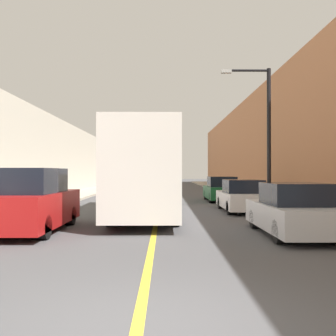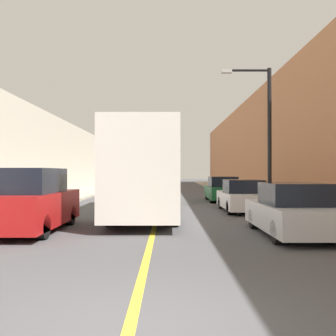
# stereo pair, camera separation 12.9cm
# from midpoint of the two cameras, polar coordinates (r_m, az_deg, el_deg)

# --- Properties ---
(ground_plane) EXTENTS (200.00, 200.00, 0.00)m
(ground_plane) POSITION_cam_midpoint_polar(r_m,az_deg,el_deg) (5.01, -5.29, -22.22)
(ground_plane) COLOR #474749
(sidewalk_left) EXTENTS (2.93, 72.00, 0.16)m
(sidewalk_left) POSITION_cam_midpoint_polar(r_m,az_deg,el_deg) (35.38, -11.83, -3.44)
(sidewalk_left) COLOR #A89E8C
(sidewalk_left) RESTS_ON ground
(sidewalk_right) EXTENTS (2.93, 72.00, 0.16)m
(sidewalk_right) POSITION_cam_midpoint_polar(r_m,az_deg,el_deg) (35.23, 9.70, -3.46)
(sidewalk_right) COLOR #A89E8C
(sidewalk_right) RESTS_ON ground
(building_row_left) EXTENTS (4.00, 72.00, 6.10)m
(building_row_left) POSITION_cam_midpoint_polar(r_m,az_deg,el_deg) (36.20, -17.20, 1.34)
(building_row_left) COLOR #B7B2A3
(building_row_left) RESTS_ON ground
(building_row_right) EXTENTS (4.00, 72.00, 8.86)m
(building_row_right) POSITION_cam_midpoint_polar(r_m,az_deg,el_deg) (36.05, 15.13, 3.54)
(building_row_right) COLOR #B2724C
(building_row_right) RESTS_ON ground
(road_center_line) EXTENTS (0.16, 72.00, 0.01)m
(road_center_line) POSITION_cam_midpoint_polar(r_m,az_deg,el_deg) (34.69, -1.09, -3.64)
(road_center_line) COLOR gold
(road_center_line) RESTS_ON ground
(bus) EXTENTS (2.47, 10.86, 3.58)m
(bus) POSITION_cam_midpoint_polar(r_m,az_deg,el_deg) (16.72, -3.22, -0.38)
(bus) COLOR silver
(bus) RESTS_ON ground
(parked_suv_left) EXTENTS (1.98, 4.82, 1.96)m
(parked_suv_left) POSITION_cam_midpoint_polar(r_m,az_deg,el_deg) (12.93, -19.63, -4.73)
(parked_suv_left) COLOR maroon
(parked_suv_left) RESTS_ON ground
(car_right_near) EXTENTS (1.82, 4.47, 1.53)m
(car_right_near) POSITION_cam_midpoint_polar(r_m,az_deg,el_deg) (12.03, 17.42, -6.09)
(car_right_near) COLOR silver
(car_right_near) RESTS_ON ground
(car_right_mid) EXTENTS (1.85, 4.51, 1.49)m
(car_right_mid) POSITION_cam_midpoint_polar(r_m,az_deg,el_deg) (18.66, 10.55, -4.19)
(car_right_mid) COLOR silver
(car_right_mid) RESTS_ON ground
(car_right_far) EXTENTS (1.86, 4.59, 1.56)m
(car_right_far) POSITION_cam_midpoint_polar(r_m,az_deg,el_deg) (25.15, 7.60, -3.20)
(car_right_far) COLOR #145128
(car_right_far) RESTS_ON ground
(street_lamp_right) EXTENTS (2.44, 0.24, 6.77)m
(street_lamp_right) POSITION_cam_midpoint_polar(r_m,az_deg,el_deg) (19.85, 13.63, 5.78)
(street_lamp_right) COLOR black
(street_lamp_right) RESTS_ON sidewalk_right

